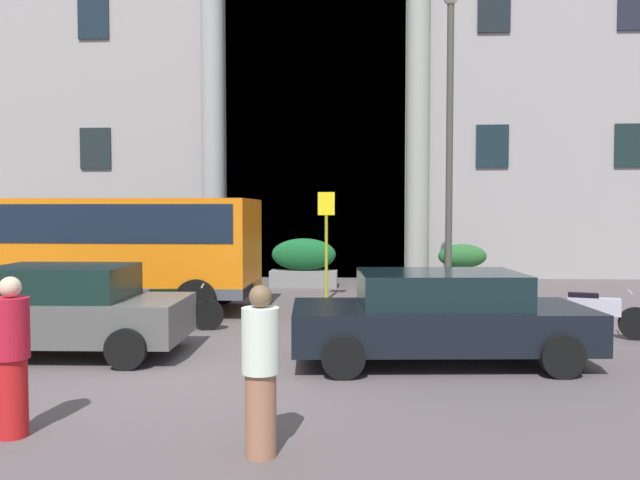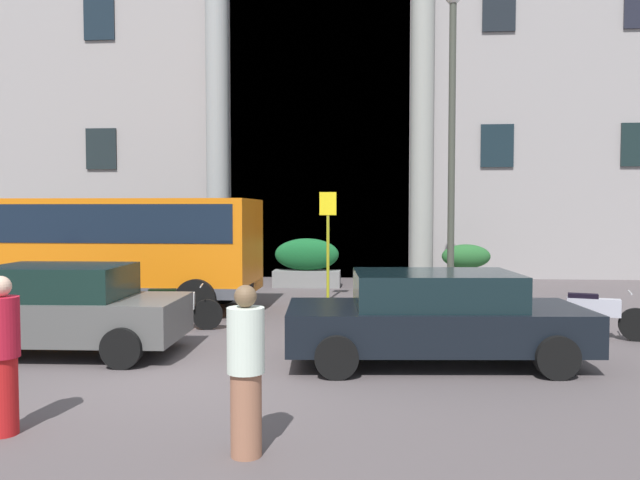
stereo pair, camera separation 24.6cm
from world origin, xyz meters
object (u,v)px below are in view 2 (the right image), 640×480
(pedestrian_child_trailing, at_px, (246,370))
(lamppost_plaza_centre, at_px, (452,122))
(hedge_planter_west, at_px, (307,263))
(motorcycle_far_end, at_px, (591,313))
(bus_stop_sign, at_px, (328,234))
(parked_estate_mid, at_px, (435,316))
(scooter_by_planter, at_px, (170,307))
(pedestrian_woman_dark_dress, at_px, (2,355))
(orange_minibus, at_px, (114,244))
(hedge_planter_entrance_right, at_px, (152,261))
(hedge_planter_entrance_left, at_px, (17,263))
(hedge_planter_east, at_px, (466,266))
(parked_sedan_second, at_px, (61,309))

(pedestrian_child_trailing, relative_size, lamppost_plaza_centre, 0.20)
(hedge_planter_west, bearing_deg, motorcycle_far_end, -50.67)
(bus_stop_sign, height_order, parked_estate_mid, bus_stop_sign)
(scooter_by_planter, height_order, pedestrian_woman_dark_dress, pedestrian_woman_dark_dress)
(orange_minibus, distance_m, bus_stop_sign, 5.32)
(parked_estate_mid, xyz_separation_m, scooter_by_planter, (-4.91, 2.22, -0.27))
(hedge_planter_entrance_right, relative_size, hedge_planter_entrance_left, 0.90)
(bus_stop_sign, relative_size, lamppost_plaza_centre, 0.35)
(parked_estate_mid, bearing_deg, lamppost_plaza_centre, 76.34)
(hedge_planter_entrance_left, relative_size, motorcycle_far_end, 0.89)
(parked_estate_mid, bearing_deg, hedge_planter_east, 74.24)
(orange_minibus, bearing_deg, hedge_planter_east, 30.63)
(hedge_planter_entrance_right, height_order, hedge_planter_entrance_left, hedge_planter_entrance_right)
(pedestrian_woman_dark_dress, distance_m, lamppost_plaza_centre, 12.51)
(hedge_planter_east, bearing_deg, motorcycle_far_end, -82.30)
(hedge_planter_entrance_right, relative_size, pedestrian_woman_dark_dress, 0.94)
(hedge_planter_entrance_right, bearing_deg, pedestrian_woman_dark_dress, -76.95)
(parked_estate_mid, height_order, pedestrian_woman_dark_dress, pedestrian_woman_dark_dress)
(scooter_by_planter, distance_m, pedestrian_woman_dark_dress, 5.69)
(motorcycle_far_end, distance_m, pedestrian_woman_dark_dress, 9.68)
(bus_stop_sign, bearing_deg, pedestrian_woman_dark_dress, -105.62)
(parked_estate_mid, distance_m, parked_sedan_second, 6.05)
(hedge_planter_west, distance_m, scooter_by_planter, 7.43)
(hedge_planter_east, bearing_deg, pedestrian_child_trailing, -107.26)
(hedge_planter_entrance_left, height_order, hedge_planter_west, hedge_planter_west)
(motorcycle_far_end, distance_m, pedestrian_child_trailing, 7.92)
(hedge_planter_east, bearing_deg, hedge_planter_west, -174.87)
(scooter_by_planter, xyz_separation_m, pedestrian_child_trailing, (2.71, -6.04, 0.37))
(orange_minibus, bearing_deg, pedestrian_woman_dark_dress, -74.53)
(parked_estate_mid, height_order, motorcycle_far_end, parked_estate_mid)
(scooter_by_planter, relative_size, pedestrian_child_trailing, 1.19)
(hedge_planter_west, bearing_deg, orange_minibus, -130.55)
(orange_minibus, relative_size, motorcycle_far_end, 3.39)
(orange_minibus, bearing_deg, motorcycle_far_end, -13.38)
(bus_stop_sign, height_order, scooter_by_planter, bus_stop_sign)
(bus_stop_sign, bearing_deg, lamppost_plaza_centre, 5.17)
(hedge_planter_entrance_left, relative_size, hedge_planter_west, 0.85)
(hedge_planter_east, height_order, scooter_by_planter, hedge_planter_east)
(hedge_planter_entrance_right, relative_size, parked_sedan_second, 0.39)
(parked_sedan_second, bearing_deg, pedestrian_child_trailing, -47.24)
(hedge_planter_east, relative_size, hedge_planter_entrance_right, 0.99)
(bus_stop_sign, height_order, motorcycle_far_end, bus_stop_sign)
(hedge_planter_entrance_right, relative_size, scooter_by_planter, 0.80)
(bus_stop_sign, xyz_separation_m, hedge_planter_entrance_right, (-5.82, 3.05, -0.99))
(hedge_planter_entrance_right, relative_size, hedge_planter_west, 0.76)
(pedestrian_child_trailing, bearing_deg, hedge_planter_west, 124.18)
(hedge_planter_east, relative_size, pedestrian_woman_dark_dress, 0.93)
(motorcycle_far_end, bearing_deg, parked_sedan_second, -151.22)
(pedestrian_woman_dark_dress, bearing_deg, parked_estate_mid, 110.16)
(hedge_planter_entrance_right, height_order, pedestrian_child_trailing, pedestrian_child_trailing)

